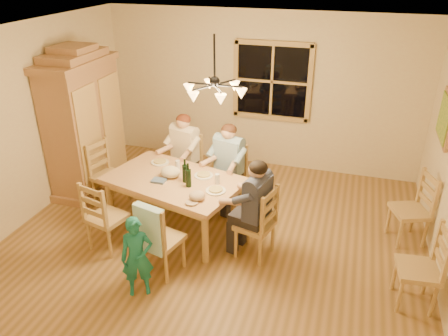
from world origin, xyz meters
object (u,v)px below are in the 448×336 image
(adult_slate_man, at_px, (256,198))
(wine_bottle_b, at_px, (188,175))
(chair_far_right, at_px, (228,189))
(chair_spare_back, at_px, (407,221))
(chandelier, at_px, (215,89))
(armoire, at_px, (85,126))
(chair_near_right, at_px, (163,249))
(chair_spare_front, at_px, (415,281))
(chair_end_right, at_px, (255,234))
(chair_near_left, at_px, (108,227))
(child, at_px, (137,257))
(wine_bottle_a, at_px, (185,171))
(dining_table, at_px, (174,185))
(adult_woman, at_px, (184,145))
(chair_far_left, at_px, (185,176))
(chair_end_left, at_px, (110,185))
(adult_plaid_man, at_px, (228,156))

(adult_slate_man, xyz_separation_m, wine_bottle_b, (-0.94, 0.16, 0.08))
(chair_far_right, bearing_deg, chair_spare_back, -168.90)
(chandelier, distance_m, adult_slate_man, 1.38)
(armoire, height_order, chair_near_right, armoire)
(chair_spare_front, bearing_deg, chair_end_right, 73.76)
(chair_end_right, relative_size, chair_spare_front, 1.00)
(chair_near_left, xyz_separation_m, chair_spare_front, (3.72, 0.07, 0.00))
(child, bearing_deg, wine_bottle_a, 59.74)
(armoire, distance_m, child, 2.89)
(chandelier, relative_size, dining_table, 0.38)
(armoire, xyz_separation_m, chair_end_right, (3.00, -1.01, -0.75))
(chair_far_right, xyz_separation_m, chair_spare_front, (2.53, -1.37, 0.00))
(chair_end_right, bearing_deg, dining_table, 90.00)
(dining_table, bearing_deg, chair_end_right, -14.27)
(adult_woman, distance_m, adult_slate_man, 1.90)
(chair_far_left, bearing_deg, wine_bottle_b, 129.02)
(chair_near_left, bearing_deg, dining_table, 62.10)
(adult_woman, bearing_deg, chair_spare_back, -171.55)
(chandelier, height_order, chair_near_right, chandelier)
(chair_near_right, bearing_deg, chair_far_left, 117.90)
(armoire, distance_m, chair_far_left, 1.76)
(chair_near_left, xyz_separation_m, chair_end_right, (1.85, 0.40, 0.00))
(chair_end_right, bearing_deg, adult_slate_man, 14.27)
(dining_table, relative_size, chair_end_right, 2.03)
(armoire, distance_m, dining_table, 1.97)
(chandelier, xyz_separation_m, chair_spare_back, (2.45, 0.70, -1.77))
(chair_end_right, height_order, child, chair_end_right)
(dining_table, bearing_deg, chandelier, -9.09)
(chair_near_right, relative_size, wine_bottle_b, 3.00)
(chair_end_right, bearing_deg, chair_near_right, 136.74)
(chair_far_right, distance_m, wine_bottle_a, 1.06)
(armoire, bearing_deg, adult_woman, 8.31)
(dining_table, bearing_deg, armoire, 158.60)
(chair_far_right, bearing_deg, chair_end_left, 27.98)
(chandelier, bearing_deg, adult_slate_man, -19.60)
(chair_near_left, height_order, chair_spare_front, same)
(wine_bottle_b, xyz_separation_m, child, (-0.14, -1.23, -0.43))
(chair_near_left, distance_m, chair_near_right, 0.90)
(chair_far_right, height_order, child, chair_far_right)
(chair_far_left, relative_size, adult_plaid_man, 1.13)
(chair_far_left, relative_size, wine_bottle_a, 3.00)
(chair_end_left, distance_m, adult_woman, 1.28)
(chair_near_right, distance_m, chair_spare_front, 2.87)
(adult_plaid_man, distance_m, chair_spare_back, 2.59)
(dining_table, bearing_deg, adult_slate_man, -14.27)
(armoire, distance_m, wine_bottle_b, 2.24)
(chair_near_left, xyz_separation_m, chair_spare_back, (3.72, 1.31, 0.00))
(wine_bottle_a, bearing_deg, chair_spare_back, 12.29)
(dining_table, height_order, child, child)
(adult_plaid_man, bearing_deg, chair_spare_back, -168.90)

